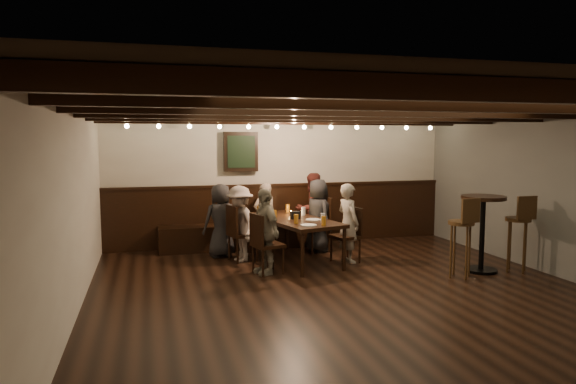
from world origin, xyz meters
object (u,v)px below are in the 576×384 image
object	(u,v)px
person_right_near	(318,215)
bar_stool_left	(461,248)
dining_table	(294,222)
person_left_near	(240,224)
chair_left_near	(242,244)
chair_right_near	(316,235)
person_left_far	(265,231)
person_bench_left	(221,220)
chair_right_far	(346,245)
person_bench_centre	(265,216)
person_bench_right	(312,210)
high_top_table	(483,222)
chair_left_far	(267,255)
person_right_far	(348,223)
bar_stool_right	(517,243)

from	to	relation	value
person_right_near	bar_stool_left	world-z (taller)	person_right_near
dining_table	person_left_near	size ratio (longest dim) A/B	1.65
chair_left_near	chair_right_near	size ratio (longest dim) A/B	0.96
person_left_far	person_right_near	distance (m)	1.75
person_left_far	dining_table	bearing A→B (deg)	120.96
chair_left_near	person_right_near	size ratio (longest dim) A/B	0.72
person_bench_left	person_left_near	bearing A→B (deg)	108.43
chair_right_far	person_bench_centre	xyz separation A→B (m)	(-1.06, 1.28, 0.33)
dining_table	person_left_far	distance (m)	0.87
person_bench_left	person_bench_right	size ratio (longest dim) A/B	0.91
person_left_far	high_top_table	bearing A→B (deg)	62.92
chair_left_far	chair_right_near	bearing A→B (deg)	122.02
chair_left_near	chair_left_far	world-z (taller)	chair_left_near
person_right_near	chair_right_far	bearing A→B (deg)	178.01
person_right_far	chair_right_near	bearing A→B (deg)	1.90
person_right_near	chair_left_far	bearing A→B (deg)	121.50
person_bench_centre	person_right_near	xyz separation A→B (m)	(0.87, -0.40, 0.04)
dining_table	chair_right_near	size ratio (longest dim) A/B	2.12
high_top_table	person_bench_centre	bearing A→B (deg)	139.65
person_bench_right	person_right_far	xyz separation A→B (m)	(0.18, -1.35, -0.04)
chair_left_near	person_left_near	size ratio (longest dim) A/B	0.74
chair_right_near	bar_stool_right	xyz separation A→B (m)	(2.45, -2.12, 0.14)
chair_left_near	chair_right_far	bearing A→B (deg)	57.96
chair_right_near	bar_stool_right	size ratio (longest dim) A/B	0.83
dining_table	high_top_table	xyz separation A→B (m)	(2.54, -1.35, 0.10)
chair_left_near	person_left_far	xyz separation A→B (m)	(0.19, -0.88, 0.36)
dining_table	person_bench_left	world-z (taller)	person_bench_left
person_bench_centre	person_right_near	bearing A→B (deg)	141.34
chair_right_far	dining_table	bearing A→B (deg)	57.95
person_right_near	person_right_far	world-z (taller)	person_right_near
bar_stool_right	chair_right_far	bearing A→B (deg)	151.30
person_bench_centre	dining_table	bearing A→B (deg)	90.00
person_left_far	person_right_near	size ratio (longest dim) A/B	1.00
chair_left_near	person_bench_centre	xyz separation A→B (m)	(0.55, 0.76, 0.32)
bar_stool_left	person_left_near	bearing A→B (deg)	138.00
dining_table	person_bench_centre	distance (m)	1.05
person_left_near	person_left_far	xyz separation A→B (m)	(0.22, -0.87, 0.02)
chair_right_far	person_left_near	world-z (taller)	person_left_near
chair_left_near	dining_table	bearing A→B (deg)	57.97
person_right_far	bar_stool_right	xyz separation A→B (m)	(2.20, -1.25, -0.21)
person_bench_left	person_right_far	bearing A→B (deg)	140.71
chair_left_near	chair_right_near	distance (m)	1.44
chair_left_near	person_left_far	size ratio (longest dim) A/B	0.72
person_left_far	chair_right_far	bearing A→B (deg)	90.00
chair_left_far	bar_stool_right	size ratio (longest dim) A/B	0.77
person_left_far	bar_stool_right	bearing A→B (deg)	62.33
bar_stool_right	high_top_table	bearing A→B (deg)	163.09
person_left_near	chair_left_near	bearing A→B (deg)	90.00
person_left_near	bar_stool_right	xyz separation A→B (m)	(3.88, -1.77, -0.19)
person_bench_right	chair_left_near	bearing A→B (deg)	15.53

